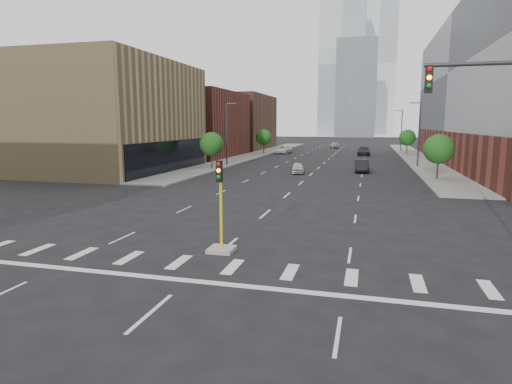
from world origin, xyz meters
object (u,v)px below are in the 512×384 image
at_px(car_far_left, 283,150).
at_px(car_distant, 335,145).
at_px(median_traffic_signal, 221,232).
at_px(car_deep_right, 364,151).
at_px(car_near_left, 298,168).
at_px(car_mid_right, 362,166).

distance_m(car_far_left, car_distant, 24.09).
xyz_separation_m(median_traffic_signal, car_deep_right, (5.76, 67.34, -0.13)).
xyz_separation_m(car_deep_right, car_distant, (-7.42, 23.89, -0.04)).
distance_m(car_near_left, car_deep_right, 34.36).
relative_size(median_traffic_signal, car_mid_right, 0.93).
bearing_deg(car_distant, median_traffic_signal, -95.08).
distance_m(median_traffic_signal, car_distant, 91.24).
bearing_deg(car_far_left, median_traffic_signal, -75.96).
xyz_separation_m(car_far_left, car_distant, (8.83, 22.41, 0.01)).
distance_m(median_traffic_signal, car_deep_right, 67.58).
bearing_deg(car_far_left, car_distant, 73.86).
relative_size(car_far_left, car_deep_right, 0.99).
xyz_separation_m(car_near_left, car_distant, (0.14, 57.41, 0.14)).
bearing_deg(car_far_left, car_deep_right, 0.17).
xyz_separation_m(car_mid_right, car_distant, (-7.57, 54.03, 0.02)).
distance_m(car_deep_right, car_distant, 25.02).
xyz_separation_m(car_near_left, car_deep_right, (7.56, 33.51, 0.17)).
bearing_deg(car_near_left, median_traffic_signal, -96.89).
relative_size(car_near_left, car_far_left, 0.68).
bearing_deg(car_distant, car_deep_right, -78.87).
bearing_deg(car_mid_right, car_deep_right, 86.83).
distance_m(car_near_left, car_mid_right, 8.41).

